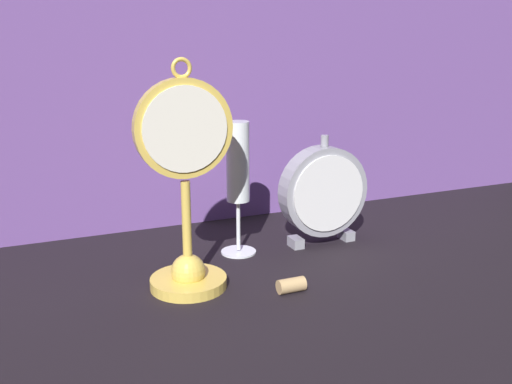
{
  "coord_description": "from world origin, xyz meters",
  "views": [
    {
      "loc": [
        -0.36,
        -0.76,
        0.37
      ],
      "look_at": [
        0.0,
        0.08,
        0.12
      ],
      "focal_mm": 40.0,
      "sensor_mm": 36.0,
      "label": 1
    }
  ],
  "objects_px": {
    "wine_cork": "(290,285)",
    "champagne_flute": "(238,173)",
    "pocket_watch_on_stand": "(186,200)",
    "mantel_clock_silver": "(323,192)"
  },
  "relations": [
    {
      "from": "wine_cork",
      "to": "champagne_flute",
      "type": "bearing_deg",
      "value": 93.62
    },
    {
      "from": "pocket_watch_on_stand",
      "to": "mantel_clock_silver",
      "type": "relative_size",
      "value": 1.7
    },
    {
      "from": "wine_cork",
      "to": "pocket_watch_on_stand",
      "type": "bearing_deg",
      "value": 150.2
    },
    {
      "from": "champagne_flute",
      "to": "wine_cork",
      "type": "height_order",
      "value": "champagne_flute"
    },
    {
      "from": "champagne_flute",
      "to": "wine_cork",
      "type": "relative_size",
      "value": 5.56
    },
    {
      "from": "champagne_flute",
      "to": "wine_cork",
      "type": "bearing_deg",
      "value": -86.38
    },
    {
      "from": "pocket_watch_on_stand",
      "to": "mantel_clock_silver",
      "type": "height_order",
      "value": "pocket_watch_on_stand"
    },
    {
      "from": "pocket_watch_on_stand",
      "to": "mantel_clock_silver",
      "type": "distance_m",
      "value": 0.3
    },
    {
      "from": "pocket_watch_on_stand",
      "to": "champagne_flute",
      "type": "distance_m",
      "value": 0.16
    },
    {
      "from": "champagne_flute",
      "to": "wine_cork",
      "type": "xyz_separation_m",
      "value": [
        0.01,
        -0.18,
        -0.13
      ]
    }
  ]
}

